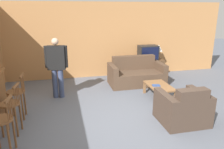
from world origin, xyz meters
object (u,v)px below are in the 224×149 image
at_px(bar_chair_near, 2,124).
at_px(bar_chair_mid, 11,108).
at_px(bar_chair_far, 17,95).
at_px(armchair_near, 183,109).
at_px(table_lamp, 159,48).
at_px(couch_far, 136,75).
at_px(person_by_window, 57,65).
at_px(tv_unit, 147,68).
at_px(tv, 148,53).
at_px(coffee_table, 159,87).
at_px(book_on_table, 156,85).

height_order(bar_chair_near, bar_chair_mid, same).
bearing_deg(bar_chair_far, bar_chair_near, -90.00).
xyz_separation_m(armchair_near, table_lamp, (0.98, 3.45, 0.68)).
relative_size(bar_chair_near, bar_chair_mid, 1.00).
distance_m(bar_chair_mid, bar_chair_far, 0.65).
distance_m(couch_far, table_lamp, 1.53).
xyz_separation_m(bar_chair_far, person_by_window, (0.86, 1.05, 0.37)).
bearing_deg(tv_unit, tv, -90.00).
bearing_deg(couch_far, bar_chair_mid, -145.30).
bearing_deg(bar_chair_far, person_by_window, 50.65).
distance_m(bar_chair_far, coffee_table, 3.56).
relative_size(bar_chair_near, book_on_table, 4.46).
distance_m(bar_chair_near, tv_unit, 5.50).
bearing_deg(couch_far, table_lamp, 35.52).
height_order(bar_chair_near, tv_unit, bar_chair_near).
height_order(book_on_table, person_by_window, person_by_window).
xyz_separation_m(bar_chair_near, couch_far, (3.32, 2.94, -0.24)).
bearing_deg(person_by_window, book_on_table, -15.60).
relative_size(bar_chair_mid, tv_unit, 0.89).
relative_size(bar_chair_far, tv, 1.47).
xyz_separation_m(bar_chair_near, book_on_table, (3.43, 1.63, -0.16)).
height_order(table_lamp, person_by_window, person_by_window).
relative_size(couch_far, table_lamp, 3.31).
bearing_deg(book_on_table, table_lamp, 64.55).
xyz_separation_m(armchair_near, coffee_table, (0.08, 1.36, 0.00)).
relative_size(book_on_table, table_lamp, 0.42).
bearing_deg(tv_unit, book_on_table, -105.79).
bearing_deg(couch_far, tv, 48.25).
distance_m(armchair_near, tv, 3.54).
bearing_deg(tv_unit, coffee_table, -103.25).
bearing_deg(coffee_table, bar_chair_far, -174.25).
height_order(couch_far, book_on_table, couch_far).
bearing_deg(bar_chair_far, table_lamp, 28.88).
xyz_separation_m(bar_chair_mid, person_by_window, (0.86, 1.70, 0.37)).
bearing_deg(bar_chair_mid, person_by_window, 63.12).
bearing_deg(bar_chair_far, coffee_table, 5.75).
bearing_deg(armchair_near, coffee_table, 86.47).
distance_m(tv, book_on_table, 2.24).
distance_m(bar_chair_mid, table_lamp, 5.43).
height_order(armchair_near, book_on_table, armchair_near).
relative_size(coffee_table, tv, 1.42).
distance_m(bar_chair_far, tv, 4.72).
relative_size(bar_chair_near, couch_far, 0.57).
distance_m(tv_unit, table_lamp, 0.80).
distance_m(bar_chair_mid, tv, 5.09).
relative_size(bar_chair_near, armchair_near, 1.05).
relative_size(bar_chair_mid, person_by_window, 0.61).
xyz_separation_m(coffee_table, book_on_table, (-0.11, -0.02, 0.07)).
height_order(couch_far, coffee_table, couch_far).
bearing_deg(book_on_table, bar_chair_near, -154.62).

